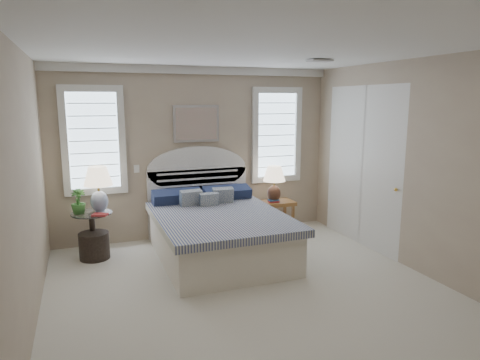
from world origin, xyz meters
name	(u,v)px	position (x,y,z in m)	size (l,w,h in m)	color
floor	(256,298)	(0.00, 0.00, 0.00)	(4.50, 5.00, 0.01)	beige
ceiling	(257,48)	(0.00, 0.00, 2.70)	(4.50, 5.00, 0.01)	white
wall_back	(196,153)	(0.00, 2.50, 1.35)	(4.50, 0.02, 2.70)	tan
wall_left	(21,196)	(-2.25, 0.00, 1.35)	(0.02, 5.00, 2.70)	tan
wall_right	(423,168)	(2.25, 0.00, 1.35)	(0.02, 5.00, 2.70)	tan
crown_molding	(195,70)	(0.00, 2.46, 2.64)	(4.50, 0.08, 0.12)	silver
hvac_vent	(320,61)	(1.20, 0.80, 2.68)	(0.30, 0.20, 0.02)	#B2B2B2
switch_plate	(137,169)	(-0.95, 2.48, 1.15)	(0.08, 0.01, 0.12)	silver
window_left	(94,141)	(-1.55, 2.48, 1.60)	(0.90, 0.06, 1.60)	silver
window_right	(276,135)	(1.40, 2.48, 1.60)	(0.90, 0.06, 1.60)	silver
painting	(196,124)	(0.00, 2.46, 1.82)	(0.74, 0.04, 0.58)	silver
closet_door	(362,166)	(2.23, 1.20, 1.20)	(0.02, 1.80, 2.40)	silver
bed	(216,229)	(0.00, 1.46, 0.39)	(1.72, 2.28, 1.47)	silver
side_table_left	(93,229)	(-1.65, 2.05, 0.39)	(0.56, 0.56, 0.63)	black
nightstand_right	(278,209)	(1.30, 2.15, 0.39)	(0.50, 0.40, 0.53)	#925D2F
floor_pot	(94,246)	(-1.64, 1.91, 0.19)	(0.41, 0.41, 0.37)	black
lamp_left	(98,184)	(-1.53, 2.09, 1.03)	(0.52, 0.52, 0.65)	silver
lamp_right	(274,180)	(1.22, 2.15, 0.89)	(0.41, 0.41, 0.60)	black
potted_plant	(78,201)	(-1.81, 2.05, 0.80)	(0.20, 0.20, 0.35)	#37692A
books_left	(100,215)	(-1.54, 1.83, 0.64)	(0.23, 0.20, 0.03)	maroon
books_right	(274,201)	(1.19, 2.11, 0.55)	(0.18, 0.14, 0.05)	maroon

